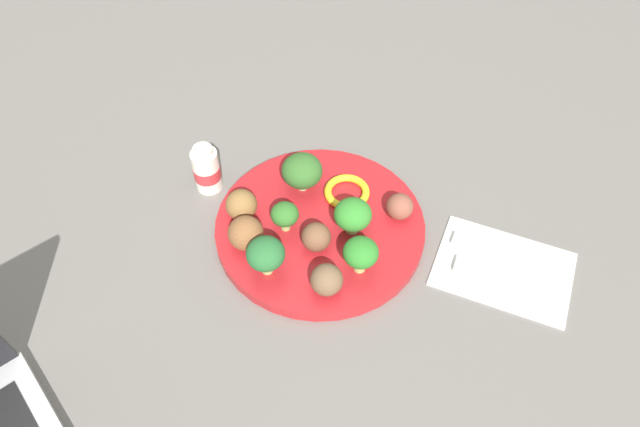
{
  "coord_description": "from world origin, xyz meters",
  "views": [
    {
      "loc": [
        -0.21,
        0.46,
        0.64
      ],
      "look_at": [
        0.0,
        0.0,
        0.04
      ],
      "focal_mm": 33.81,
      "sensor_mm": 36.0,
      "label": 1
    }
  ],
  "objects": [
    {
      "name": "meatball_front_left",
      "position": [
        -0.09,
        -0.06,
        0.03
      ],
      "size": [
        0.04,
        0.04,
        0.04
      ],
      "primitive_type": "sphere",
      "color": "brown",
      "rests_on": "plate"
    },
    {
      "name": "fork",
      "position": [
        -0.23,
        -0.02,
        0.01
      ],
      "size": [
        0.12,
        0.02,
        0.01
      ],
      "color": "silver",
      "rests_on": "napkin"
    },
    {
      "name": "knife",
      "position": [
        -0.23,
        -0.06,
        0.01
      ],
      "size": [
        0.15,
        0.02,
        0.01
      ],
      "color": "silver",
      "rests_on": "napkin"
    },
    {
      "name": "pepper_ring_front_right",
      "position": [
        -0.01,
        -0.06,
        0.02
      ],
      "size": [
        0.08,
        0.08,
        0.01
      ],
      "primitive_type": "torus",
      "rotation": [
        0.0,
        0.0,
        3.39
      ],
      "color": "yellow",
      "rests_on": "plate"
    },
    {
      "name": "broccoli_floret_mid_right",
      "position": [
        -0.04,
        -0.01,
        0.05
      ],
      "size": [
        0.05,
        0.05,
        0.05
      ],
      "color": "#9DC972",
      "rests_on": "plate"
    },
    {
      "name": "broccoli_floret_back_right",
      "position": [
        -0.08,
        0.05,
        0.05
      ],
      "size": [
        0.04,
        0.04,
        0.05
      ],
      "color": "#A8C166",
      "rests_on": "plate"
    },
    {
      "name": "meatball_front_right",
      "position": [
        0.1,
        0.03,
        0.04
      ],
      "size": [
        0.04,
        0.04,
        0.04
      ],
      "primitive_type": "sphere",
      "color": "olive",
      "rests_on": "plate"
    },
    {
      "name": "broccoli_floret_near_rim",
      "position": [
        0.03,
        0.1,
        0.05
      ],
      "size": [
        0.05,
        0.05,
        0.05
      ],
      "color": "#A7B867",
      "rests_on": "plate"
    },
    {
      "name": "meatball_mid_right",
      "position": [
        -0.05,
        0.09,
        0.04
      ],
      "size": [
        0.04,
        0.04,
        0.04
      ],
      "primitive_type": "sphere",
      "color": "brown",
      "rests_on": "plate"
    },
    {
      "name": "meatball_near_rim",
      "position": [
        -0.01,
        0.04,
        0.04
      ],
      "size": [
        0.04,
        0.04,
        0.04
      ],
      "primitive_type": "sphere",
      "color": "brown",
      "rests_on": "plate"
    },
    {
      "name": "broccoli_floret_back_left",
      "position": [
        0.05,
        -0.05,
        0.05
      ],
      "size": [
        0.06,
        0.06,
        0.06
      ],
      "color": "#8FC27E",
      "rests_on": "plate"
    },
    {
      "name": "yogurt_bottle",
      "position": [
        0.18,
        -0.01,
        0.03
      ],
      "size": [
        0.04,
        0.04,
        0.08
      ],
      "color": "white",
      "rests_on": "ground_plane"
    },
    {
      "name": "napkin",
      "position": [
        -0.24,
        -0.04,
        0.0
      ],
      "size": [
        0.17,
        0.13,
        0.01
      ],
      "primitive_type": "cube",
      "rotation": [
        0.0,
        0.0,
        0.04
      ],
      "color": "white",
      "rests_on": "ground_plane"
    },
    {
      "name": "meatball_back_left",
      "position": [
        0.07,
        0.07,
        0.04
      ],
      "size": [
        0.05,
        0.05,
        0.05
      ],
      "primitive_type": "sphere",
      "color": "brown",
      "rests_on": "plate"
    },
    {
      "name": "ground_plane",
      "position": [
        0.0,
        0.0,
        0.0
      ],
      "size": [
        4.0,
        4.0,
        0.0
      ],
      "primitive_type": "plane",
      "color": "slate"
    },
    {
      "name": "broccoli_floret_far_rim",
      "position": [
        0.04,
        0.03,
        0.04
      ],
      "size": [
        0.04,
        0.04,
        0.04
      ],
      "color": "#A6BF67",
      "rests_on": "plate"
    },
    {
      "name": "plate",
      "position": [
        0.0,
        0.0,
        0.01
      ],
      "size": [
        0.28,
        0.28,
        0.02
      ],
      "primitive_type": "cylinder",
      "color": "red",
      "rests_on": "ground_plane"
    }
  ]
}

